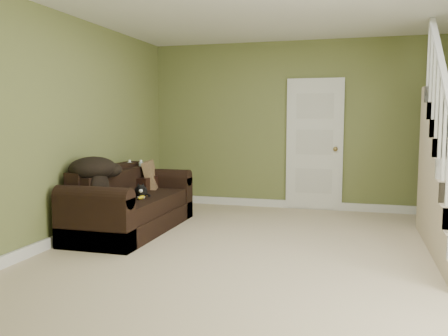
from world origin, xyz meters
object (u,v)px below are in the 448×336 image
Objects in this scene: side_table at (138,197)px; cat at (140,191)px; sofa at (129,206)px; banana at (141,197)px.

side_table is 2.03× the size of cat.
sofa is at bearing -72.59° from side_table.
side_table is at bearing 107.41° from sofa.
side_table is 5.06× the size of banana.
banana is (0.45, -0.82, 0.15)m from side_table.
sofa is 12.30× the size of banana.
sofa reaches higher than banana.
side_table is 0.84m from cat.
sofa is 0.33m from banana.
side_table is at bearing 117.99° from banana.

